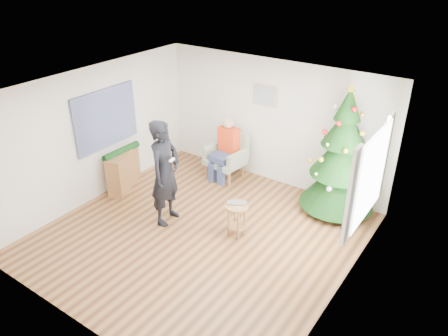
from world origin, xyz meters
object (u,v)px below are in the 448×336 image
Objects in this scene: standing_man at (165,173)px; console at (123,170)px; armchair at (227,161)px; stool at (236,220)px; christmas_tree at (342,156)px.

console is at bearing 66.47° from standing_man.
armchair is at bearing 24.29° from console.
armchair is at bearing 128.72° from stool.
christmas_tree is 4.36m from console.
standing_man is at bearing -37.62° from console.
christmas_tree is 2.50× the size of console.
standing_man is (0.06, -2.01, 0.60)m from armchair.
stool is 2.85m from console.
christmas_tree is 2.24m from stool.
stool is 1.49m from standing_man.
christmas_tree reaches higher than armchair.
armchair is at bearing -6.86° from standing_man.
standing_man reaches higher than console.
stool is 2.17m from armchair.
christmas_tree is at bearing 0.41° from console.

